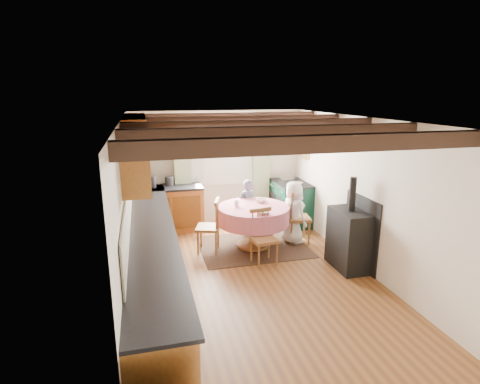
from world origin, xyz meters
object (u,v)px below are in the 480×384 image
object	(u,v)px
dining_table	(253,227)
cast_iron_stove	(350,224)
chair_left	(208,226)
child_right	(293,213)
chair_right	(299,216)
child_far	(247,207)
aga_range	(290,203)
chair_near	(264,237)
cup	(237,203)

from	to	relation	value
dining_table	cast_iron_stove	distance (m)	1.76
chair_left	child_right	bearing A→B (deg)	108.06
chair_right	child_far	size ratio (longest dim) A/B	0.90
aga_range	dining_table	bearing A→B (deg)	-137.00
chair_near	cup	world-z (taller)	chair_near
dining_table	child_right	xyz separation A→B (m)	(0.78, 0.03, 0.20)
child_right	chair_right	bearing A→B (deg)	-101.63
chair_left	child_far	bearing A→B (deg)	142.91
aga_range	child_far	world-z (taller)	child_far
aga_range	cast_iron_stove	xyz separation A→B (m)	(0.11, -2.25, 0.28)
chair_near	cast_iron_stove	size ratio (longest dim) A/B	0.62
cast_iron_stove	child_right	xyz separation A→B (m)	(-0.46, 1.22, -0.16)
chair_right	child_far	xyz separation A→B (m)	(-0.84, 0.60, 0.06)
chair_right	dining_table	bearing A→B (deg)	102.37
child_far	cup	world-z (taller)	child_far
chair_right	aga_range	bearing A→B (deg)	-3.82
chair_right	cast_iron_stove	bearing A→B (deg)	-154.95
chair_right	aga_range	distance (m)	1.04
chair_left	cast_iron_stove	size ratio (longest dim) A/B	0.64
dining_table	cup	xyz separation A→B (m)	(-0.29, 0.11, 0.44)
chair_left	aga_range	bearing A→B (deg)	135.55
dining_table	chair_near	distance (m)	0.74
cast_iron_stove	child_right	world-z (taller)	cast_iron_stove
chair_near	aga_range	distance (m)	2.14
aga_range	child_far	size ratio (longest dim) A/B	0.90
cast_iron_stove	chair_left	bearing A→B (deg)	149.73
dining_table	chair_near	bearing A→B (deg)	-92.18
chair_left	aga_range	xyz separation A→B (m)	(1.97, 1.04, -0.01)
child_right	chair_left	bearing A→B (deg)	70.46
chair_near	child_right	bearing A→B (deg)	35.87
dining_table	chair_left	xyz separation A→B (m)	(-0.83, 0.02, 0.09)
aga_range	child_far	distance (m)	1.16
dining_table	chair_right	world-z (taller)	chair_right
cast_iron_stove	cup	bearing A→B (deg)	139.68
child_far	chair_left	bearing A→B (deg)	21.61
chair_near	child_far	xyz separation A→B (m)	(0.09, 1.38, 0.10)
chair_left	cast_iron_stove	xyz separation A→B (m)	(2.08, -1.21, 0.27)
cup	dining_table	bearing A→B (deg)	-20.62
aga_range	cup	size ratio (longest dim) A/B	9.87
aga_range	cup	bearing A→B (deg)	-146.22
chair_near	cup	size ratio (longest dim) A/B	9.01
chair_near	chair_right	size ratio (longest dim) A/B	0.92
chair_right	child_far	world-z (taller)	child_far
chair_right	chair_near	bearing A→B (deg)	139.46
child_far	chair_near	bearing A→B (deg)	72.75
cup	chair_near	bearing A→B (deg)	-72.88
dining_table	cast_iron_stove	world-z (taller)	cast_iron_stove
aga_range	child_right	world-z (taller)	child_right
cup	chair_left	bearing A→B (deg)	-170.69
cast_iron_stove	child_far	xyz separation A→B (m)	(-1.19, 1.84, -0.18)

